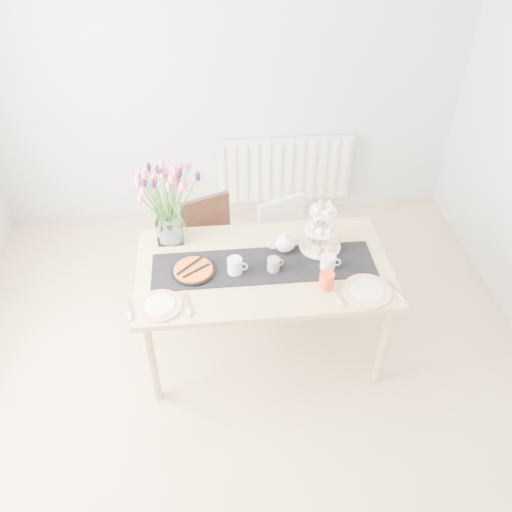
{
  "coord_description": "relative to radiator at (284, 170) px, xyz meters",
  "views": [
    {
      "loc": [
        -0.17,
        -1.98,
        3.01
      ],
      "look_at": [
        0.08,
        0.52,
        0.88
      ],
      "focal_mm": 38.0,
      "sensor_mm": 36.0,
      "label": 1
    }
  ],
  "objects": [
    {
      "name": "room_shell",
      "position": [
        -0.5,
        -2.19,
        0.85
      ],
      "size": [
        4.5,
        4.5,
        4.5
      ],
      "color": "tan",
      "rests_on": "ground"
    },
    {
      "name": "dining_table",
      "position": [
        -0.37,
        -1.62,
        0.22
      ],
      "size": [
        1.6,
        0.9,
        0.75
      ],
      "color": "tan",
      "rests_on": "ground"
    },
    {
      "name": "teapot",
      "position": [
        -0.22,
        -1.49,
        0.37
      ],
      "size": [
        0.23,
        0.2,
        0.14
      ],
      "primitive_type": null,
      "rotation": [
        0.0,
        0.0,
        0.1
      ],
      "color": "white",
      "rests_on": "dining_table"
    },
    {
      "name": "table_runner",
      "position": [
        -0.37,
        -1.62,
        0.3
      ],
      "size": [
        1.4,
        0.35,
        0.01
      ],
      "primitive_type": "cube",
      "color": "black",
      "rests_on": "dining_table"
    },
    {
      "name": "chair_white",
      "position": [
        -0.13,
        -1.0,
        -0.02
      ],
      "size": [
        0.5,
        0.5,
        0.76
      ],
      "rotation": [
        0.0,
        0.0,
        0.37
      ],
      "color": "white",
      "rests_on": "ground"
    },
    {
      "name": "mug_white",
      "position": [
        -0.55,
        -1.67,
        0.35
      ],
      "size": [
        0.11,
        0.11,
        0.11
      ],
      "primitive_type": "cylinder",
      "rotation": [
        0.0,
        0.0,
        -0.19
      ],
      "color": "silver",
      "rests_on": "dining_table"
    },
    {
      "name": "cream_jug",
      "position": [
        0.03,
        -1.69,
        0.35
      ],
      "size": [
        0.11,
        0.11,
        0.1
      ],
      "primitive_type": "cylinder",
      "rotation": [
        0.0,
        0.0,
        -0.15
      ],
      "color": "silver",
      "rests_on": "dining_table"
    },
    {
      "name": "chair_brown",
      "position": [
        -0.7,
        -1.06,
        0.04
      ],
      "size": [
        0.53,
        0.53,
        0.84
      ],
      "rotation": [
        0.0,
        0.0,
        0.37
      ],
      "color": "#381D14",
      "rests_on": "ground"
    },
    {
      "name": "cake_stand",
      "position": [
        0.02,
        -1.48,
        0.41
      ],
      "size": [
        0.27,
        0.27,
        0.4
      ],
      "rotation": [
        0.0,
        0.0,
        0.17
      ],
      "color": "gold",
      "rests_on": "dining_table"
    },
    {
      "name": "plate_right",
      "position": [
        0.22,
        -1.92,
        0.31
      ],
      "size": [
        0.39,
        0.39,
        0.02
      ],
      "primitive_type": "cylinder",
      "rotation": [
        0.0,
        0.0,
        0.42
      ],
      "color": "white",
      "rests_on": "dining_table"
    },
    {
      "name": "tart_tin",
      "position": [
        -0.81,
        -1.64,
        0.32
      ],
      "size": [
        0.27,
        0.27,
        0.03
      ],
      "rotation": [
        0.0,
        0.0,
        0.33
      ],
      "color": "black",
      "rests_on": "dining_table"
    },
    {
      "name": "plate_left",
      "position": [
        -1.01,
        -1.92,
        0.31
      ],
      "size": [
        0.32,
        0.32,
        0.01
      ],
      "primitive_type": "cylinder",
      "rotation": [
        0.0,
        0.0,
        0.24
      ],
      "color": "silver",
      "rests_on": "dining_table"
    },
    {
      "name": "tulip_vase",
      "position": [
        -0.95,
        -1.28,
        0.65
      ],
      "size": [
        0.63,
        0.63,
        0.54
      ],
      "rotation": [
        0.0,
        0.0,
        -0.3
      ],
      "color": "silver",
      "rests_on": "dining_table"
    },
    {
      "name": "mug_grey",
      "position": [
        -0.31,
        -1.67,
        0.35
      ],
      "size": [
        0.1,
        0.1,
        0.09
      ],
      "primitive_type": "cylinder",
      "rotation": [
        0.0,
        0.0,
        0.37
      ],
      "color": "gray",
      "rests_on": "dining_table"
    },
    {
      "name": "mug_orange",
      "position": [
        -0.02,
        -1.85,
        0.35
      ],
      "size": [
        0.12,
        0.12,
        0.11
      ],
      "primitive_type": "cylinder",
      "rotation": [
        0.0,
        0.0,
        1.03
      ],
      "color": "#EC471A",
      "rests_on": "dining_table"
    },
    {
      "name": "radiator",
      "position": [
        0.0,
        0.0,
        0.0
      ],
      "size": [
        1.2,
        0.08,
        0.6
      ],
      "primitive_type": "cube",
      "color": "white",
      "rests_on": "room_shell"
    }
  ]
}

